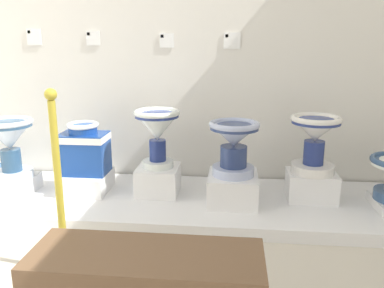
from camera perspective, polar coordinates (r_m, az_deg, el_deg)
The scene contains 16 objects.
display_platform at distance 3.12m, azimuth 0.59°, elevation -8.31°, with size 3.49×0.98×0.09m, color white.
plinth_block_squat_floral at distance 3.47m, azimuth -23.79°, elevation -5.34°, with size 0.30×0.36×0.12m, color white.
antique_toilet_squat_floral at distance 3.37m, azimuth -24.42°, elevation 0.59°, with size 0.38×0.38×0.46m.
plinth_block_broad_patterned at distance 3.32m, azimuth -14.67°, elevation -5.17°, with size 0.35×0.37×0.15m, color white.
antique_toilet_broad_patterned at distance 3.24m, azimuth -14.98°, elevation -0.53°, with size 0.36×0.26×0.40m.
plinth_block_tall_cobalt at distance 3.17m, azimuth -4.78°, elevation -5.08°, with size 0.32×0.33×0.21m, color white.
antique_toilet_tall_cobalt at distance 3.05m, azimuth -4.94°, elevation 2.25°, with size 0.35×0.35×0.45m.
plinth_block_slender_white at distance 3.00m, azimuth 5.76°, elevation -6.25°, with size 0.36×0.39×0.21m, color white.
antique_toilet_slender_white at distance 2.89m, azimuth 5.93°, elevation 0.39°, with size 0.36×0.36×0.39m.
plinth_block_rightmost at distance 3.17m, azimuth 16.46°, elevation -5.67°, with size 0.36×0.29×0.21m, color white.
antique_toilet_rightmost at distance 3.06m, azimuth 16.97°, elevation 1.09°, with size 0.36×0.36×0.43m.
info_placard_first at distance 3.77m, azimuth -21.41°, elevation 13.91°, with size 0.13×0.01×0.13m.
info_placard_second at distance 3.57m, azimuth -13.81°, elevation 14.31°, with size 0.12×0.01×0.12m.
info_placard_third at distance 3.42m, azimuth -3.60°, elevation 14.39°, with size 0.12×0.01×0.11m.
info_placard_fourth at distance 3.37m, azimuth 5.66°, elevation 14.31°, with size 0.14×0.01×0.13m.
stanchion_post_near_left at distance 2.34m, azimuth -17.87°, elevation -10.72°, with size 0.28×0.28×1.02m.
Camera 1 is at (2.26, -0.19, 1.25)m, focal length 37.80 mm.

